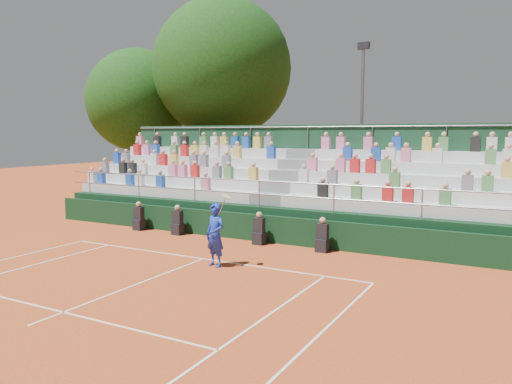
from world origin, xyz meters
The scene contains 8 objects.
ground centered at (0.00, 0.00, 0.00)m, with size 90.00×90.00×0.00m, color #B5481E.
courtside_wall centered at (0.00, 3.20, 0.50)m, with size 20.00×0.15×1.00m, color black.
line_officials centered at (-1.19, 2.75, 0.48)m, with size 8.51×0.40×1.19m.
grandstand centered at (-0.02, 6.44, 1.08)m, with size 20.00×5.20×4.40m.
tennis_player centered at (0.83, -0.57, 0.96)m, with size 0.93×0.62×2.22m.
tree_west centered at (-12.97, 11.62, 6.08)m, with size 6.44×6.44×9.32m.
tree_east centered at (-7.31, 12.68, 7.84)m, with size 8.22×8.22×11.96m.
floodlight_mast centered at (1.16, 12.98, 5.02)m, with size 0.60×0.25×8.68m.
Camera 1 is at (8.94, -12.86, 3.96)m, focal length 35.00 mm.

